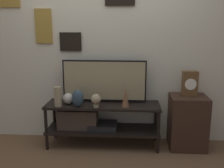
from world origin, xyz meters
The scene contains 11 objects.
ground_plane centered at (0.00, 0.00, 0.00)m, with size 12.00×12.00×0.00m, color brown.
wall_back centered at (-0.01, 0.52, 1.36)m, with size 6.40×0.08×2.70m.
media_console centered at (-0.13, 0.25, 0.35)m, with size 1.45×0.43×0.56m.
television centered at (0.01, 0.35, 0.84)m, with size 1.08×0.05×0.55m.
vase_urn_stoneware centered at (-0.29, 0.12, 0.67)m, with size 0.15×0.11×0.22m.
vase_tall_ceramic centered at (-0.54, 0.12, 0.68)m, with size 0.09×0.09×0.25m.
vase_round_glass centered at (-0.44, 0.23, 0.63)m, with size 0.14×0.14×0.14m.
vase_slim_bronze centered at (0.29, 0.16, 0.67)m, with size 0.10×0.10×0.23m.
decorative_bust centered at (-0.07, 0.11, 0.66)m, with size 0.12×0.12×0.17m.
side_table centered at (1.08, 0.26, 0.34)m, with size 0.45×0.40×0.68m.
mantel_clock centered at (1.09, 0.30, 0.84)m, with size 0.19×0.11×0.31m.
Camera 1 is at (0.34, -2.94, 1.54)m, focal length 42.00 mm.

